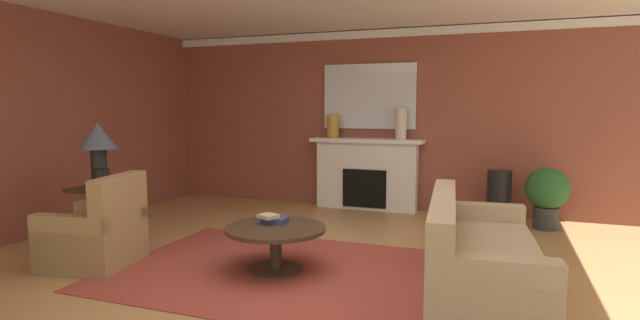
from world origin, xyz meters
The scene contains 19 objects.
ground_plane centered at (0.00, 0.00, 0.00)m, with size 9.76×9.76×0.00m, color tan.
wall_fireplace centered at (0.00, 3.46, 1.42)m, with size 8.11×0.12×2.84m, color brown.
wall_window centered at (-3.81, 0.30, 1.42)m, with size 0.12×7.39×2.84m, color brown.
crown_moulding centered at (0.00, 3.38, 2.76)m, with size 8.11×0.08×0.12m, color white.
area_rug centered at (-0.38, 0.05, 0.01)m, with size 3.19×2.42×0.01m, color #993D33.
fireplace centered at (-0.29, 3.25, 0.54)m, with size 1.80×0.35×1.13m.
mantel_mirror centered at (-0.29, 3.37, 1.79)m, with size 1.49×0.04×1.02m, color silver.
sofa centered at (1.54, 0.12, 0.30)m, with size 1.08×2.17×0.85m.
armchair_near_window centered at (-2.18, -0.45, 0.31)m, with size 0.93×0.93×0.95m.
coffee_table centered at (-0.38, 0.05, 0.34)m, with size 1.00×1.00×0.45m.
side_table centered at (-2.69, 0.15, 0.40)m, with size 0.56×0.56×0.70m.
table_lamp centered at (-2.69, 0.15, 1.22)m, with size 0.44×0.44×0.75m.
vase_tall_corner centered at (1.70, 2.95, 0.37)m, with size 0.33×0.33×0.75m, color black.
vase_mantel_right centered at (0.26, 3.20, 1.37)m, with size 0.17×0.17×0.48m, color beige.
vase_mantel_left centered at (-0.84, 3.20, 1.32)m, with size 0.19×0.19×0.37m, color #B7892D.
vase_on_side_table centered at (-2.54, 0.03, 0.82)m, with size 0.18×0.18×0.23m, color black.
book_red_cover centered at (-0.45, 0.19, 0.48)m, with size 0.25×0.17×0.06m, color navy.
book_art_folio centered at (-0.50, 0.14, 0.53)m, with size 0.19×0.16×0.04m, color tan.
potted_plant centered at (2.30, 2.82, 0.49)m, with size 0.56×0.56×0.83m.
Camera 1 is at (1.68, -4.27, 1.64)m, focal length 27.53 mm.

